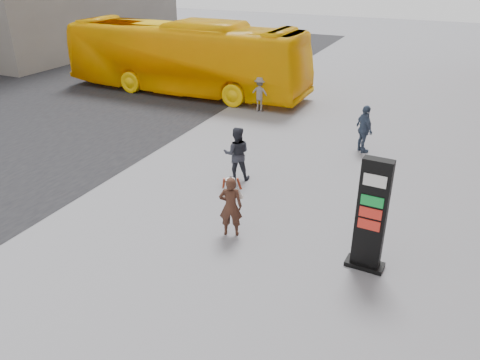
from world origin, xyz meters
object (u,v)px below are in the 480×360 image
at_px(bus, 185,57).
at_px(pedestrian_b, 260,94).
at_px(pedestrian_c, 364,129).
at_px(info_pylon, 371,216).
at_px(woman, 231,206).
at_px(pedestrian_a, 237,154).

relative_size(bus, pedestrian_b, 7.97).
bearing_deg(pedestrian_c, pedestrian_b, 21.34).
xyz_separation_m(info_pylon, pedestrian_c, (-1.53, 7.16, -0.48)).
xyz_separation_m(bus, pedestrian_b, (4.91, -1.48, -1.01)).
distance_m(woman, bus, 14.43).
xyz_separation_m(pedestrian_b, pedestrian_c, (5.39, -3.06, 0.06)).
bearing_deg(bus, info_pylon, -134.19).
distance_m(pedestrian_a, pedestrian_b, 7.45).
bearing_deg(pedestrian_b, bus, -14.04).
distance_m(bus, pedestrian_a, 11.17).
relative_size(info_pylon, pedestrian_a, 1.55).
height_order(woman, pedestrian_c, pedestrian_c).
bearing_deg(info_pylon, bus, 138.47).
relative_size(info_pylon, pedestrian_b, 1.66).
bearing_deg(bus, pedestrian_a, -140.24).
xyz_separation_m(pedestrian_a, pedestrian_c, (3.25, 4.08, 0.00)).
distance_m(pedestrian_a, pedestrian_c, 5.21).
xyz_separation_m(pedestrian_a, pedestrian_b, (-2.14, 7.14, -0.06)).
distance_m(info_pylon, pedestrian_c, 7.34).
bearing_deg(pedestrian_c, info_pylon, 153.07).
bearing_deg(bus, pedestrian_c, -113.30).
bearing_deg(info_pylon, pedestrian_c, 105.25).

